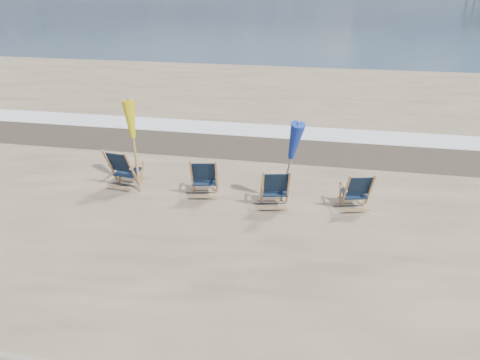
{
  "coord_description": "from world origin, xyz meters",
  "views": [
    {
      "loc": [
        1.67,
        -6.32,
        4.75
      ],
      "look_at": [
        0.0,
        2.2,
        0.9
      ],
      "focal_mm": 35.0,
      "sensor_mm": 36.0,
      "label": 1
    }
  ],
  "objects_px": {
    "beach_chair_1": "(216,178)",
    "umbrella_yellow": "(132,125)",
    "beach_chair_2": "(288,189)",
    "beach_chair_3": "(370,192)",
    "umbrella_blue": "(290,140)",
    "beach_chair_0": "(132,171)"
  },
  "relations": [
    {
      "from": "beach_chair_3",
      "to": "umbrella_blue",
      "type": "height_order",
      "value": "umbrella_blue"
    },
    {
      "from": "umbrella_blue",
      "to": "beach_chair_3",
      "type": "bearing_deg",
      "value": 0.94
    },
    {
      "from": "beach_chair_0",
      "to": "beach_chair_3",
      "type": "relative_size",
      "value": 1.11
    },
    {
      "from": "umbrella_yellow",
      "to": "beach_chair_2",
      "type": "bearing_deg",
      "value": -5.67
    },
    {
      "from": "umbrella_yellow",
      "to": "umbrella_blue",
      "type": "height_order",
      "value": "umbrella_yellow"
    },
    {
      "from": "beach_chair_3",
      "to": "umbrella_yellow",
      "type": "distance_m",
      "value": 5.46
    },
    {
      "from": "beach_chair_2",
      "to": "beach_chair_0",
      "type": "bearing_deg",
      "value": -15.28
    },
    {
      "from": "beach_chair_2",
      "to": "beach_chair_3",
      "type": "distance_m",
      "value": 1.75
    },
    {
      "from": "beach_chair_2",
      "to": "umbrella_blue",
      "type": "bearing_deg",
      "value": -93.34
    },
    {
      "from": "beach_chair_1",
      "to": "beach_chair_3",
      "type": "height_order",
      "value": "beach_chair_1"
    },
    {
      "from": "beach_chair_1",
      "to": "beach_chair_2",
      "type": "distance_m",
      "value": 1.67
    },
    {
      "from": "beach_chair_0",
      "to": "umbrella_yellow",
      "type": "height_order",
      "value": "umbrella_yellow"
    },
    {
      "from": "beach_chair_2",
      "to": "umbrella_blue",
      "type": "height_order",
      "value": "umbrella_blue"
    },
    {
      "from": "beach_chair_1",
      "to": "beach_chair_2",
      "type": "height_order",
      "value": "beach_chair_1"
    },
    {
      "from": "beach_chair_3",
      "to": "beach_chair_2",
      "type": "bearing_deg",
      "value": -6.45
    },
    {
      "from": "beach_chair_3",
      "to": "umbrella_yellow",
      "type": "xyz_separation_m",
      "value": [
        -5.34,
        0.11,
        1.14
      ]
    },
    {
      "from": "beach_chair_3",
      "to": "umbrella_yellow",
      "type": "height_order",
      "value": "umbrella_yellow"
    },
    {
      "from": "beach_chair_3",
      "to": "umbrella_yellow",
      "type": "bearing_deg",
      "value": -15.82
    },
    {
      "from": "beach_chair_1",
      "to": "umbrella_yellow",
      "type": "distance_m",
      "value": 2.25
    },
    {
      "from": "beach_chair_1",
      "to": "beach_chair_0",
      "type": "bearing_deg",
      "value": -10.79
    },
    {
      "from": "beach_chair_1",
      "to": "beach_chair_2",
      "type": "bearing_deg",
      "value": 160.24
    },
    {
      "from": "beach_chair_1",
      "to": "beach_chair_2",
      "type": "relative_size",
      "value": 1.02
    }
  ]
}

